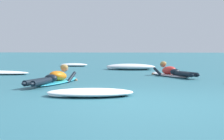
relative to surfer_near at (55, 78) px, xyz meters
name	(u,v)px	position (x,y,z in m)	size (l,w,h in m)	color
ground_plane	(143,68)	(2.31, 7.20, -0.14)	(120.00, 120.00, 0.00)	#2D6B7A
surfer_near	(55,78)	(0.00, 0.00, 0.00)	(0.93, 2.73, 0.53)	#2DB2D1
surfer_far	(172,72)	(3.30, 2.63, 0.00)	(1.57, 2.43, 0.53)	silver
whitewater_front	(74,65)	(-1.32, 8.57, -0.07)	(1.51, 1.12, 0.16)	white
whitewater_mid_left	(131,67)	(1.78, 6.00, -0.02)	(2.25, 1.23, 0.26)	white
whitewater_mid_right	(90,93)	(1.30, -2.14, -0.07)	(1.82, 1.08, 0.14)	white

